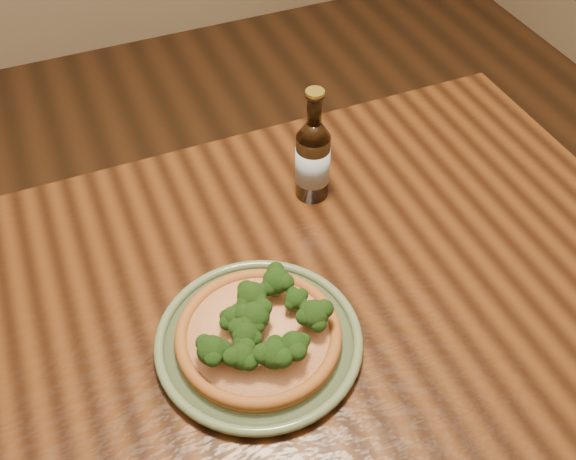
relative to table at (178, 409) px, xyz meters
name	(u,v)px	position (x,y,z in m)	size (l,w,h in m)	color
table	(178,409)	(0.00, 0.00, 0.00)	(1.60, 0.90, 0.75)	#3E200D
plate	(259,341)	(0.13, 0.00, 0.10)	(0.29, 0.29, 0.02)	#556646
pizza	(260,333)	(0.13, 0.00, 0.12)	(0.23, 0.23, 0.07)	brown
beer_bottle	(313,158)	(0.32, 0.25, 0.17)	(0.06, 0.06, 0.21)	black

